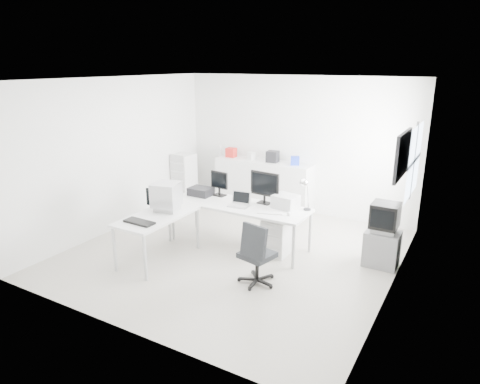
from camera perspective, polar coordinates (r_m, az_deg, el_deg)
The scene contains 30 objects.
floor at distance 7.21m, azimuth -0.80°, elevation -8.04°, with size 5.00×5.00×0.01m, color beige.
ceiling at distance 6.54m, azimuth -0.90°, elevation 14.82°, with size 5.00×5.00×0.01m, color white.
back_wall at distance 8.93m, azimuth 7.40°, elevation 6.20°, with size 5.00×0.02×2.80m, color silver.
left_wall at distance 8.26m, azimuth -16.00°, elevation 4.82°, with size 0.02×5.00×2.80m, color silver.
right_wall at distance 5.91m, azimuth 20.50°, elevation -0.29°, with size 0.02×5.00×2.80m, color silver.
window at distance 7.02m, azimuth 22.22°, elevation 3.82°, with size 0.02×1.20×1.10m, color white, non-canonical shape.
wall_picture at distance 5.90m, azimuth 20.88°, elevation 4.66°, with size 0.04×0.90×0.60m, color black, non-canonical shape.
main_desk at distance 7.32m, azimuth -0.12°, elevation -4.42°, with size 2.40×0.80×0.75m, color silver, non-canonical shape.
side_desk at distance 6.95m, azimuth -10.83°, elevation -5.94°, with size 0.70×1.40×0.75m, color silver, non-canonical shape.
drawer_pedestal at distance 7.10m, azimuth 5.02°, elevation -5.86°, with size 0.40×0.50×0.60m, color silver.
inkjet_printer at distance 7.69m, azimuth -5.25°, elevation 0.08°, with size 0.40×0.31×0.14m, color black.
lcd_monitor_small at distance 7.61m, azimuth -2.77°, elevation 1.13°, with size 0.35×0.20×0.44m, color black, non-canonical shape.
lcd_monitor_large at distance 7.16m, azimuth 3.30°, elevation 0.59°, with size 0.54×0.21×0.56m, color black, non-canonical shape.
laptop at distance 7.05m, azimuth -0.17°, elevation -1.10°, with size 0.32×0.33×0.22m, color #B7B7BA, non-canonical shape.
white_keyboard at distance 6.78m, azimuth 4.02°, elevation -2.78°, with size 0.40×0.12×0.02m, color silver.
white_mouse at distance 6.70m, azimuth 6.52°, elevation -2.89°, with size 0.06×0.06×0.06m, color silver.
laser_printer at distance 7.03m, azimuth 6.09°, elevation -1.26°, with size 0.38×0.32×0.22m, color #AAAAAA.
desk_lamp at distance 6.93m, azimuth 9.04°, elevation -0.39°, with size 0.17×0.17×0.51m, color silver, non-canonical shape.
crt_monitor at distance 6.93m, azimuth -9.77°, elevation -0.68°, with size 0.39×0.39×0.45m, color #B7B7BA, non-canonical shape.
black_keyboard at distance 6.54m, azimuth -13.28°, elevation -3.92°, with size 0.48×0.19×0.03m, color black.
office_chair at distance 6.08m, azimuth 2.32°, elevation -7.98°, with size 0.56×0.56×0.96m, color #26282B, non-canonical shape.
tv_cabinet at distance 7.02m, azimuth 18.36°, elevation -7.16°, with size 0.51×0.42×0.56m, color slate.
crt_tv at distance 6.84m, azimuth 18.75°, elevation -3.31°, with size 0.50×0.48×0.45m, color black, non-canonical shape.
sideboard at distance 9.14m, azimuth 3.15°, elevation 0.93°, with size 2.11×0.53×1.05m, color silver.
clutter_box_a at distance 9.36m, azimuth -1.18°, elevation 5.29°, with size 0.20×0.18×0.20m, color red.
clutter_box_b at distance 9.12m, azimuth 1.52°, elevation 4.83°, with size 0.15×0.13×0.15m, color silver.
clutter_box_c at distance 8.89m, azimuth 4.37°, elevation 4.73°, with size 0.23×0.21×0.23m, color black.
clutter_box_d at distance 8.70m, azimuth 7.34°, elevation 4.17°, with size 0.17×0.15×0.17m, color #1B35C0.
clutter_bottle at distance 9.55m, azimuth -2.61°, elevation 5.57°, with size 0.07×0.07×0.22m, color silver.
filing_cabinet at distance 9.55m, azimuth -7.42°, elevation 1.72°, with size 0.39×0.47×1.12m, color silver.
Camera 1 is at (3.33, -5.62, 3.04)m, focal length 32.00 mm.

